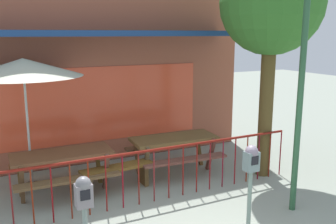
# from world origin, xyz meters

# --- Properties ---
(pub_storefront) EXTENTS (7.23, 1.44, 5.21)m
(pub_storefront) POSITION_xyz_m (0.00, 4.74, 2.60)
(pub_storefront) COLOR #552822
(pub_storefront) RESTS_ON ground
(patio_fence_front) EXTENTS (6.10, 0.04, 0.97)m
(patio_fence_front) POSITION_xyz_m (-0.00, 2.02, 0.66)
(patio_fence_front) COLOR maroon
(patio_fence_front) RESTS_ON ground
(picnic_table_left) EXTENTS (1.81, 1.38, 0.79)m
(picnic_table_left) POSITION_xyz_m (-1.21, 3.13, 0.61)
(picnic_table_left) COLOR brown
(picnic_table_left) RESTS_ON ground
(picnic_table_right) EXTENTS (1.88, 1.46, 0.79)m
(picnic_table_right) POSITION_xyz_m (1.12, 3.16, 0.61)
(picnic_table_right) COLOR brown
(picnic_table_right) RESTS_ON ground
(patio_umbrella) EXTENTS (2.14, 2.14, 2.48)m
(patio_umbrella) POSITION_xyz_m (-1.71, 3.65, 2.30)
(patio_umbrella) COLOR black
(patio_umbrella) RESTS_ON ground
(patio_bench) EXTENTS (1.42, 0.43, 0.48)m
(patio_bench) POSITION_xyz_m (-0.28, 2.76, 0.35)
(patio_bench) COLOR brown
(patio_bench) RESTS_ON ground
(parking_meter_near) EXTENTS (0.18, 0.17, 1.42)m
(parking_meter_near) POSITION_xyz_m (-1.53, 0.15, 1.10)
(parking_meter_near) COLOR slate
(parking_meter_near) RESTS_ON ground
(parking_meter_far) EXTENTS (0.18, 0.17, 1.51)m
(parking_meter_far) POSITION_xyz_m (0.64, 0.03, 1.17)
(parking_meter_far) COLOR slate
(parking_meter_far) RESTS_ON ground
(street_tree) EXTENTS (2.02, 2.02, 4.51)m
(street_tree) POSITION_xyz_m (2.74, 2.19, 3.44)
(street_tree) COLOR brown
(street_tree) RESTS_ON ground
(street_lamp) EXTENTS (0.28, 0.28, 4.06)m
(street_lamp) POSITION_xyz_m (2.11, 0.70, 2.64)
(street_lamp) COLOR #295535
(street_lamp) RESTS_ON ground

